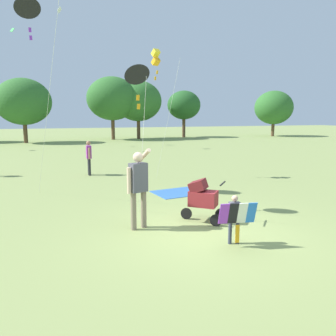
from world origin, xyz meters
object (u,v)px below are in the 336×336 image
stroller (202,196)px  kite_orange_delta (156,58)px  person_sitting_far (89,155)px  child_with_butterfly_kite (235,215)px  kite_green_novelty (28,9)px  picnic_blanket (177,193)px  person_adult_flyer (138,183)px  kite_adult_black (137,76)px

stroller → kite_orange_delta: 7.02m
person_sitting_far → child_with_butterfly_kite: bearing=-77.6°
kite_orange_delta → kite_green_novelty: 4.70m
kite_green_novelty → picnic_blanket: 7.28m
kite_green_novelty → person_sitting_far: (1.91, 2.74, -4.83)m
person_adult_flyer → kite_adult_black: (0.33, 1.33, 2.46)m
person_adult_flyer → kite_orange_delta: bearing=69.3°
stroller → person_sitting_far: person_sitting_far is taller
kite_green_novelty → person_sitting_far: kite_green_novelty is taller
stroller → person_sitting_far: size_ratio=0.71×
kite_orange_delta → picnic_blanket: (-0.13, -2.76, -4.67)m
child_with_butterfly_kite → person_adult_flyer: 2.22m
child_with_butterfly_kite → person_sitting_far: 8.95m
child_with_butterfly_kite → stroller: stroller is taller
person_adult_flyer → kite_adult_black: size_ratio=0.48×
person_sitting_far → picnic_blanket: person_sitting_far is taller
child_with_butterfly_kite → picnic_blanket: child_with_butterfly_kite is taller
person_adult_flyer → stroller: (1.57, 0.02, -0.44)m
person_adult_flyer → person_sitting_far: 7.22m
person_adult_flyer → picnic_blanket: (2.03, 2.95, -1.03)m
child_with_butterfly_kite → person_sitting_far: (-1.92, 8.73, 0.26)m
child_with_butterfly_kite → kite_adult_black: (-1.23, 2.85, 2.90)m
person_sitting_far → picnic_blanket: 4.96m
kite_orange_delta → stroller: bearing=-95.9°
person_adult_flyer → person_sitting_far: (-0.36, 7.21, -0.18)m
kite_green_novelty → person_sitting_far: size_ratio=4.12×
kite_adult_black → kite_orange_delta: kite_orange_delta is taller
child_with_butterfly_kite → stroller: bearing=89.6°
kite_green_novelty → person_sitting_far: bearing=55.1°
stroller → child_with_butterfly_kite: bearing=-90.4°
person_adult_flyer → kite_adult_black: 2.81m
stroller → picnic_blanket: bearing=81.1°
kite_orange_delta → person_sitting_far: bearing=149.2°
person_adult_flyer → stroller: person_adult_flyer is taller
kite_orange_delta → kite_green_novelty: bearing=-164.4°
stroller → kite_adult_black: bearing=133.5°
child_with_butterfly_kite → kite_adult_black: 4.25m
stroller → kite_green_novelty: 7.77m
kite_orange_delta → person_adult_flyer: bearing=-110.7°
stroller → picnic_blanket: (0.46, 2.93, -0.60)m
person_adult_flyer → kite_orange_delta: kite_orange_delta is taller
stroller → picnic_blanket: stroller is taller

